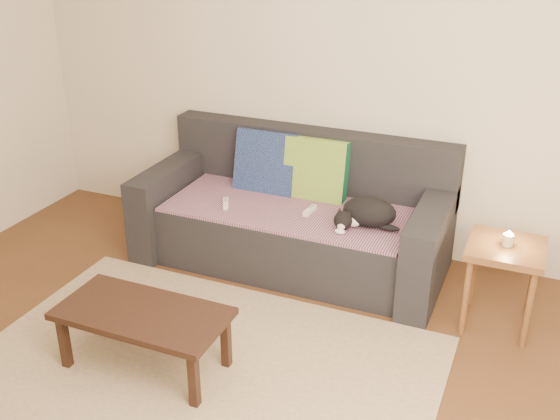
{
  "coord_description": "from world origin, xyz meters",
  "views": [
    {
      "loc": [
        1.52,
        -2.25,
        2.28
      ],
      "look_at": [
        0.05,
        1.2,
        0.55
      ],
      "focal_mm": 42.0,
      "sensor_mm": 36.0,
      "label": 1
    }
  ],
  "objects_px": {
    "side_table": "(505,260)",
    "coffee_table": "(143,318)",
    "sofa": "(294,220)",
    "wii_remote_a": "(226,204)",
    "cat": "(367,213)",
    "wii_remote_b": "(310,211)"
  },
  "relations": [
    {
      "from": "sofa",
      "to": "side_table",
      "type": "height_order",
      "value": "sofa"
    },
    {
      "from": "wii_remote_a",
      "to": "wii_remote_b",
      "type": "distance_m",
      "value": 0.58
    },
    {
      "from": "cat",
      "to": "side_table",
      "type": "bearing_deg",
      "value": -19.19
    },
    {
      "from": "cat",
      "to": "side_table",
      "type": "height_order",
      "value": "cat"
    },
    {
      "from": "wii_remote_a",
      "to": "coffee_table",
      "type": "xyz_separation_m",
      "value": [
        0.13,
        -1.21,
        -0.14
      ]
    },
    {
      "from": "sofa",
      "to": "cat",
      "type": "bearing_deg",
      "value": -15.11
    },
    {
      "from": "wii_remote_a",
      "to": "cat",
      "type": "bearing_deg",
      "value": -111.87
    },
    {
      "from": "wii_remote_a",
      "to": "coffee_table",
      "type": "bearing_deg",
      "value": 159.56
    },
    {
      "from": "wii_remote_b",
      "to": "coffee_table",
      "type": "xyz_separation_m",
      "value": [
        -0.44,
        -1.33,
        -0.14
      ]
    },
    {
      "from": "sofa",
      "to": "coffee_table",
      "type": "bearing_deg",
      "value": -101.02
    },
    {
      "from": "wii_remote_a",
      "to": "sofa",
      "type": "bearing_deg",
      "value": -87.44
    },
    {
      "from": "coffee_table",
      "to": "side_table",
      "type": "bearing_deg",
      "value": 34.45
    },
    {
      "from": "side_table",
      "to": "coffee_table",
      "type": "distance_m",
      "value": 2.06
    },
    {
      "from": "side_table",
      "to": "sofa",
      "type": "bearing_deg",
      "value": 168.86
    },
    {
      "from": "cat",
      "to": "wii_remote_b",
      "type": "relative_size",
      "value": 2.79
    },
    {
      "from": "wii_remote_a",
      "to": "side_table",
      "type": "distance_m",
      "value": 1.83
    },
    {
      "from": "wii_remote_a",
      "to": "wii_remote_b",
      "type": "bearing_deg",
      "value": -105.0
    },
    {
      "from": "sofa",
      "to": "cat",
      "type": "distance_m",
      "value": 0.62
    },
    {
      "from": "sofa",
      "to": "cat",
      "type": "height_order",
      "value": "sofa"
    },
    {
      "from": "sofa",
      "to": "side_table",
      "type": "xyz_separation_m",
      "value": [
        1.42,
        -0.28,
        0.13
      ]
    },
    {
      "from": "sofa",
      "to": "wii_remote_a",
      "type": "height_order",
      "value": "sofa"
    },
    {
      "from": "cat",
      "to": "wii_remote_b",
      "type": "distance_m",
      "value": 0.41
    }
  ]
}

